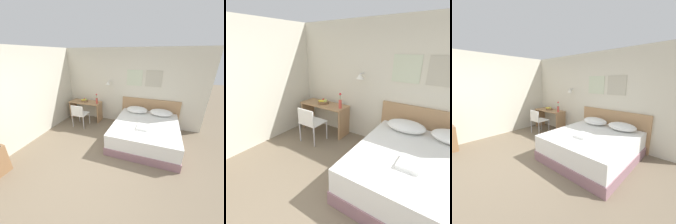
# 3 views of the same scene
# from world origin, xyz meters

# --- Properties ---
(wall_back) EXTENTS (5.30, 0.31, 2.65)m
(wall_back) POSITION_xyz_m (0.01, 2.84, 1.33)
(wall_back) COLOR beige
(wall_back) RESTS_ON ground_plane
(bed) EXTENTS (1.84, 2.02, 0.60)m
(bed) POSITION_xyz_m (0.95, 1.74, 0.29)
(bed) COLOR gray
(bed) RESTS_ON ground_plane
(headboard) EXTENTS (1.96, 0.06, 1.01)m
(headboard) POSITION_xyz_m (0.95, 2.78, 0.50)
(headboard) COLOR #A87F56
(headboard) RESTS_ON ground_plane
(pillow_left) EXTENTS (0.70, 0.46, 0.19)m
(pillow_left) POSITION_xyz_m (0.56, 2.47, 0.69)
(pillow_left) COLOR white
(pillow_left) RESTS_ON bed
(folded_towel_near_foot) EXTENTS (0.29, 0.34, 0.06)m
(folded_towel_near_foot) POSITION_xyz_m (0.90, 1.43, 0.63)
(folded_towel_near_foot) COLOR white
(folded_towel_near_foot) RESTS_ON bed
(desk) EXTENTS (1.22, 0.48, 0.74)m
(desk) POSITION_xyz_m (-1.45, 2.51, 0.52)
(desk) COLOR #A87F56
(desk) RESTS_ON ground_plane
(desk_chair) EXTENTS (0.48, 0.48, 0.83)m
(desk_chair) POSITION_xyz_m (-1.36, 1.87, 0.51)
(desk_chair) COLOR white
(desk_chair) RESTS_ON ground_plane
(fruit_bowl) EXTENTS (0.26, 0.26, 0.12)m
(fruit_bowl) POSITION_xyz_m (-1.49, 2.52, 0.79)
(fruit_bowl) COLOR brown
(fruit_bowl) RESTS_ON desk
(flower_vase) EXTENTS (0.07, 0.07, 0.37)m
(flower_vase) POSITION_xyz_m (-0.94, 2.46, 0.88)
(flower_vase) COLOR #D14C42
(flower_vase) RESTS_ON desk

